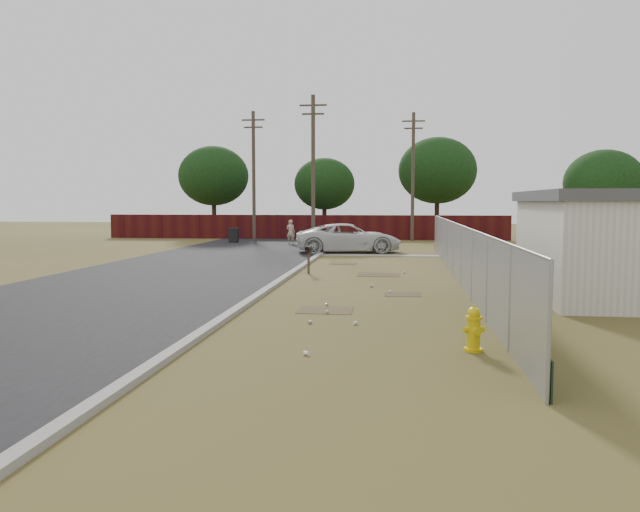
# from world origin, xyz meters

# --- Properties ---
(ground) EXTENTS (120.00, 120.00, 0.00)m
(ground) POSITION_xyz_m (0.00, 0.00, 0.00)
(ground) COLOR brown
(ground) RESTS_ON ground
(street) EXTENTS (15.10, 60.00, 0.12)m
(street) POSITION_xyz_m (-6.76, 8.05, 0.02)
(street) COLOR black
(street) RESTS_ON ground
(chainlink_fence) EXTENTS (0.10, 27.06, 2.02)m
(chainlink_fence) POSITION_xyz_m (3.12, 1.03, 0.80)
(chainlink_fence) COLOR #93969B
(chainlink_fence) RESTS_ON ground
(privacy_fence) EXTENTS (30.00, 0.12, 1.80)m
(privacy_fence) POSITION_xyz_m (-6.00, 25.00, 0.90)
(privacy_fence) COLOR #3F100D
(privacy_fence) RESTS_ON ground
(utility_poles) EXTENTS (12.60, 8.24, 9.00)m
(utility_poles) POSITION_xyz_m (-3.67, 20.67, 4.69)
(utility_poles) COLOR brown
(utility_poles) RESTS_ON ground
(houses) EXTENTS (9.30, 17.24, 3.10)m
(houses) POSITION_xyz_m (9.70, 3.13, 1.56)
(houses) COLOR beige
(houses) RESTS_ON ground
(horizon_trees) EXTENTS (33.32, 31.94, 7.78)m
(horizon_trees) POSITION_xyz_m (0.84, 23.56, 4.63)
(horizon_trees) COLOR black
(horizon_trees) RESTS_ON ground
(fire_hydrant) EXTENTS (0.44, 0.44, 0.87)m
(fire_hydrant) POSITION_xyz_m (2.45, -9.00, 0.41)
(fire_hydrant) COLOR #DBBF0B
(fire_hydrant) RESTS_ON ground
(mailbox) EXTENTS (0.21, 0.47, 1.07)m
(mailbox) POSITION_xyz_m (-2.40, 3.04, 0.84)
(mailbox) COLOR brown
(mailbox) RESTS_ON ground
(pickup_truck) EXTENTS (6.16, 3.77, 1.59)m
(pickup_truck) POSITION_xyz_m (-1.66, 13.24, 0.80)
(pickup_truck) COLOR silver
(pickup_truck) RESTS_ON ground
(pedestrian) EXTENTS (0.65, 0.50, 1.61)m
(pedestrian) POSITION_xyz_m (-5.98, 19.51, 0.80)
(pedestrian) COLOR tan
(pedestrian) RESTS_ON ground
(trash_bin) EXTENTS (0.69, 0.72, 1.00)m
(trash_bin) POSITION_xyz_m (-10.06, 20.49, 0.51)
(trash_bin) COLOR black
(trash_bin) RESTS_ON ground
(scattered_litter) EXTENTS (2.33, 13.35, 0.07)m
(scattered_litter) POSITION_xyz_m (-0.09, -3.95, 0.04)
(scattered_litter) COLOR silver
(scattered_litter) RESTS_ON ground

